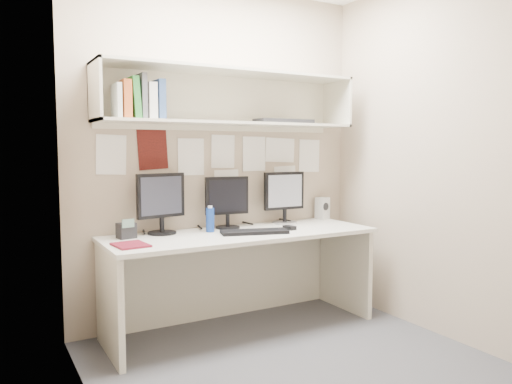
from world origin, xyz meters
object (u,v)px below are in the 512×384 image
monitor_right (284,195)px  desk_phone (126,230)px  desk (241,280)px  maroon_notebook (131,245)px  monitor_center (227,200)px  monitor_left (161,201)px  keyboard (254,232)px  speaker (322,208)px

monitor_right → desk_phone: (-1.32, -0.06, -0.18)m
desk → monitor_right: bearing=23.1°
monitor_right → maroon_notebook: bearing=-165.1°
monitor_center → monitor_left: bearing=-172.9°
desk → monitor_left: 0.84m
desk → monitor_center: bearing=92.0°
monitor_left → desk_phone: size_ratio=3.15×
keyboard → desk: bearing=135.2°
maroon_notebook → monitor_center: bearing=16.7°
monitor_right → keyboard: (-0.46, -0.32, -0.22)m
monitor_center → monitor_right: (0.52, -0.00, 0.01)m
monitor_center → desk_phone: (-0.80, -0.06, -0.17)m
desk → speaker: size_ratio=10.59×
desk → monitor_right: (0.51, 0.22, 0.60)m
keyboard → desk_phone: (-0.86, 0.26, 0.04)m
monitor_center → keyboard: bearing=-71.7°
monitor_left → maroon_notebook: (-0.32, -0.34, -0.23)m
desk → maroon_notebook: 0.94m
monitor_left → speaker: 1.48m
desk_phone → keyboard: bearing=-27.1°
speaker → maroon_notebook: size_ratio=0.80×
monitor_left → desk_phone: bearing=-179.6°
monitor_left → monitor_right: monitor_left is taller
maroon_notebook → desk_phone: bearing=74.9°
monitor_left → monitor_right: size_ratio=1.04×
monitor_left → keyboard: monitor_left is taller
keyboard → speaker: bearing=38.2°
maroon_notebook → monitor_left: bearing=41.7°
monitor_center → keyboard: (0.06, -0.32, -0.21)m
keyboard → maroon_notebook: bearing=-162.8°
monitor_center → desk_phone: monitor_center is taller
speaker → maroon_notebook: speaker is taller
keyboard → desk_phone: 0.90m
monitor_left → desk_phone: monitor_left is taller
keyboard → maroon_notebook: 0.91m
keyboard → maroon_notebook: keyboard is taller
monitor_right → speaker: monitor_right is taller
desk → monitor_left: (-0.53, 0.22, 0.60)m
monitor_right → maroon_notebook: monitor_right is taller
monitor_right → desk_phone: 1.33m
keyboard → monitor_center: bearing=117.1°
monitor_right → maroon_notebook: size_ratio=1.78×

